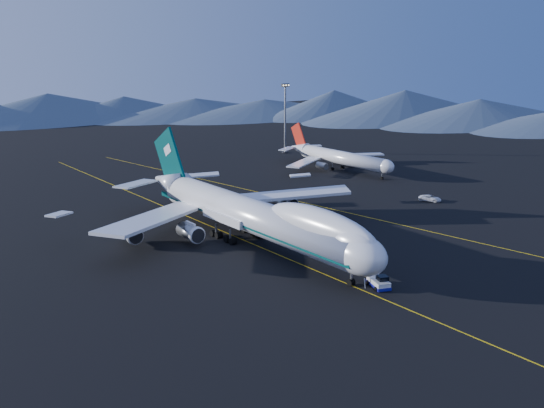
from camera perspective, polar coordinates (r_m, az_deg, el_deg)
ground at (r=116.36m, az=-1.81°, el=-3.79°), size 500.00×500.00×0.00m
taxiway_line_main at (r=116.36m, az=-1.81°, el=-3.78°), size 0.25×220.00×0.01m
taxiway_line_side at (r=142.15m, az=5.65°, el=-0.47°), size 28.08×198.09×0.01m
mountain_ridge at (r=216.60m, az=24.24°, el=5.08°), size 374.91×567.11×12.00m
boeing_747 at (r=114.71m, az=-1.84°, el=-1.02°), size 59.62×72.43×19.37m
pushback_tug at (r=97.25m, az=10.00°, el=-7.35°), size 3.75×5.02×1.96m
second_jet at (r=188.45m, az=6.29°, el=4.39°), size 39.94×45.13×12.84m
service_van at (r=153.62m, az=14.65°, el=0.53°), size 4.21×5.90×1.49m
floodlight_mast at (r=217.33m, az=1.24°, el=8.08°), size 3.03×2.28×24.56m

